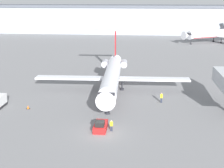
# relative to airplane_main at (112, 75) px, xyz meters

# --- Properties ---
(ground_plane) EXTENTS (600.00, 600.00, 0.00)m
(ground_plane) POSITION_rel_airplane_main_xyz_m (0.63, -19.98, -3.35)
(ground_plane) COLOR slate
(terminal_building) EXTENTS (180.00, 16.80, 13.99)m
(terminal_building) POSITION_rel_airplane_main_xyz_m (0.63, 100.02, 3.68)
(terminal_building) COLOR #8C939E
(terminal_building) RESTS_ON ground
(airplane_main) EXTENTS (31.09, 31.20, 10.83)m
(airplane_main) POSITION_rel_airplane_main_xyz_m (0.00, 0.00, 0.00)
(airplane_main) COLOR silver
(airplane_main) RESTS_ON ground
(pushback_tug) EXTENTS (1.80, 3.71, 1.63)m
(pushback_tug) POSITION_rel_airplane_main_xyz_m (0.24, -18.82, -2.76)
(pushback_tug) COLOR #B21919
(pushback_tug) RESTS_ON ground
(worker_near_tug) EXTENTS (0.40, 0.24, 1.66)m
(worker_near_tug) POSITION_rel_airplane_main_xyz_m (1.84, -19.11, -2.48)
(worker_near_tug) COLOR #232838
(worker_near_tug) RESTS_ON ground
(worker_by_wing) EXTENTS (0.40, 0.26, 1.86)m
(worker_by_wing) POSITION_rel_airplane_main_xyz_m (9.60, -6.00, -2.36)
(worker_by_wing) COLOR #232838
(worker_by_wing) RESTS_ON ground
(traffic_cone_left) EXTENTS (0.57, 0.57, 0.62)m
(traffic_cone_left) POSITION_rel_airplane_main_xyz_m (-13.32, -11.51, -3.05)
(traffic_cone_left) COLOR black
(traffic_cone_left) RESTS_ON ground
(airplane_parked_far_left) EXTENTS (30.16, 30.12, 10.41)m
(airplane_parked_far_left) POSITION_rel_airplane_main_xyz_m (35.65, 71.20, 0.28)
(airplane_parked_far_left) COLOR white
(airplane_parked_far_left) RESTS_ON ground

